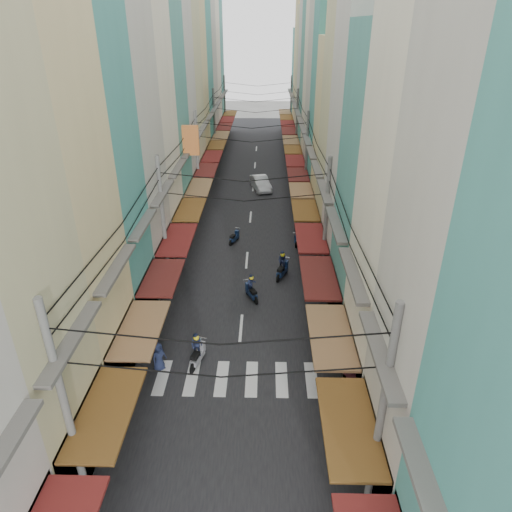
# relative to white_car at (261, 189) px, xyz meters

# --- Properties ---
(ground) EXTENTS (160.00, 160.00, 0.00)m
(ground) POSITION_rel_white_car_xyz_m (-0.78, -21.39, 0.00)
(ground) COLOR slate
(ground) RESTS_ON ground
(road) EXTENTS (10.00, 80.00, 0.02)m
(road) POSITION_rel_white_car_xyz_m (-0.78, -1.39, 0.01)
(road) COLOR black
(road) RESTS_ON ground
(sidewalk_left) EXTENTS (3.00, 80.00, 0.06)m
(sidewalk_left) POSITION_rel_white_car_xyz_m (-7.28, -1.39, 0.03)
(sidewalk_left) COLOR gray
(sidewalk_left) RESTS_ON ground
(sidewalk_right) EXTENTS (3.00, 80.00, 0.06)m
(sidewalk_right) POSITION_rel_white_car_xyz_m (5.72, -1.39, 0.03)
(sidewalk_right) COLOR gray
(sidewalk_right) RESTS_ON ground
(crosswalk) EXTENTS (7.55, 2.40, 0.01)m
(crosswalk) POSITION_rel_white_car_xyz_m (-0.78, -27.39, 0.03)
(crosswalk) COLOR silver
(crosswalk) RESTS_ON ground
(building_row_left) EXTENTS (7.80, 67.67, 23.70)m
(building_row_left) POSITION_rel_white_car_xyz_m (-8.70, -4.83, 9.78)
(building_row_left) COLOR beige
(building_row_left) RESTS_ON ground
(building_row_right) EXTENTS (7.80, 68.98, 22.59)m
(building_row_right) POSITION_rel_white_car_xyz_m (7.13, -4.94, 9.41)
(building_row_right) COLOR teal
(building_row_right) RESTS_ON ground
(utility_poles) EXTENTS (10.20, 66.13, 8.20)m
(utility_poles) POSITION_rel_white_car_xyz_m (-0.78, -6.38, 6.59)
(utility_poles) COLOR slate
(utility_poles) RESTS_ON ground
(white_car) EXTENTS (4.95, 2.94, 1.64)m
(white_car) POSITION_rel_white_car_xyz_m (0.00, 0.00, 0.00)
(white_car) COLOR silver
(white_car) RESTS_ON ground
(bicycle) EXTENTS (1.73, 0.81, 1.15)m
(bicycle) POSITION_rel_white_car_xyz_m (5.66, -24.39, 0.00)
(bicycle) COLOR black
(bicycle) RESTS_ON ground
(moving_scooters) EXTENTS (6.19, 15.62, 1.87)m
(moving_scooters) POSITION_rel_white_car_xyz_m (0.02, -19.28, 0.53)
(moving_scooters) COLOR black
(moving_scooters) RESTS_ON ground
(parked_scooters) EXTENTS (12.88, 13.35, 1.01)m
(parked_scooters) POSITION_rel_white_car_xyz_m (3.71, -26.15, 0.47)
(parked_scooters) COLOR black
(parked_scooters) RESTS_ON ground
(pedestrians) EXTENTS (11.72, 21.96, 2.23)m
(pedestrians) POSITION_rel_white_car_xyz_m (-4.92, -20.09, 1.02)
(pedestrians) COLOR #27212C
(pedestrians) RESTS_ON ground
(market_umbrella) EXTENTS (2.43, 2.43, 2.57)m
(market_umbrella) POSITION_rel_white_car_xyz_m (4.85, -28.86, 2.26)
(market_umbrella) COLOR #B2B2B7
(market_umbrella) RESTS_ON ground
(traffic_sign) EXTENTS (0.10, 0.62, 2.84)m
(traffic_sign) POSITION_rel_white_car_xyz_m (4.70, -26.18, 2.06)
(traffic_sign) COLOR slate
(traffic_sign) RESTS_ON ground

